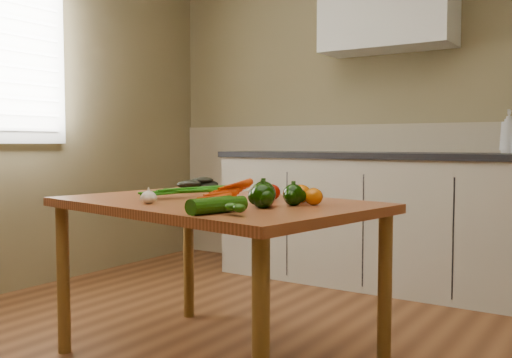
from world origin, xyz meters
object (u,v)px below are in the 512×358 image
(carrot_bunch, at_px, (213,192))
(zucchini_a, at_px, (218,205))
(tomato_a, at_px, (272,192))
(tomato_c, at_px, (314,197))
(pepper_c, at_px, (263,196))
(pepper_b, at_px, (293,195))
(leafy_greens, at_px, (199,181))
(tomato_b, at_px, (301,194))
(pepper_a, at_px, (263,194))
(zucchini_b, at_px, (211,205))
(soap_bottle_a, at_px, (509,131))
(garlic_bulb, at_px, (149,197))
(table, at_px, (214,219))

(carrot_bunch, bearing_deg, zucchini_a, -40.42)
(tomato_a, bearing_deg, zucchini_a, -80.23)
(tomato_c, bearing_deg, pepper_c, -120.05)
(pepper_b, xyz_separation_m, tomato_a, (-0.18, 0.13, -0.01))
(leafy_greens, height_order, pepper_c, leafy_greens)
(tomato_c, bearing_deg, tomato_a, 161.96)
(pepper_c, bearing_deg, tomato_b, 83.54)
(leafy_greens, height_order, pepper_b, leafy_greens)
(pepper_a, relative_size, zucchini_b, 0.49)
(pepper_b, height_order, tomato_a, pepper_b)
(soap_bottle_a, xyz_separation_m, leafy_greens, (-1.22, -1.51, -0.27))
(soap_bottle_a, distance_m, tomato_a, 1.87)
(pepper_b, xyz_separation_m, tomato_b, (-0.02, 0.10, -0.00))
(tomato_b, xyz_separation_m, zucchini_b, (-0.10, -0.47, -0.01))
(soap_bottle_a, xyz_separation_m, garlic_bulb, (-0.98, -2.13, -0.29))
(table, relative_size, carrot_bunch, 5.89)
(soap_bottle_a, bearing_deg, carrot_bunch, 61.55)
(garlic_bulb, xyz_separation_m, pepper_b, (0.52, 0.27, 0.02))
(leafy_greens, relative_size, tomato_b, 2.35)
(pepper_b, bearing_deg, tomato_a, 143.98)
(table, distance_m, leafy_greens, 0.53)
(pepper_b, bearing_deg, carrot_bunch, 179.59)
(zucchini_b, bearing_deg, zucchini_a, 7.76)
(table, relative_size, zucchini_a, 6.45)
(zucchini_b, bearing_deg, pepper_b, 70.70)
(table, height_order, tomato_a, tomato_a)
(carrot_bunch, xyz_separation_m, tomato_b, (0.38, 0.10, 0.00))
(tomato_b, bearing_deg, garlic_bulb, -142.74)
(pepper_b, bearing_deg, zucchini_b, -109.30)
(leafy_greens, bearing_deg, table, -43.99)
(zucchini_a, distance_m, zucchini_b, 0.03)
(zucchini_b, bearing_deg, carrot_bunch, 126.66)
(tomato_a, distance_m, tomato_b, 0.16)
(leafy_greens, xyz_separation_m, zucchini_b, (0.63, -0.71, -0.02))
(pepper_a, distance_m, pepper_c, 0.05)
(pepper_c, distance_m, zucchini_b, 0.24)
(pepper_b, distance_m, zucchini_a, 0.37)
(pepper_a, relative_size, pepper_b, 1.16)
(pepper_a, height_order, zucchini_a, pepper_a)
(pepper_a, xyz_separation_m, tomato_c, (0.14, 0.15, -0.01))
(carrot_bunch, xyz_separation_m, pepper_b, (0.40, -0.00, 0.01))
(zucchini_b, bearing_deg, table, 125.92)
(pepper_a, distance_m, zucchini_b, 0.27)
(soap_bottle_a, relative_size, tomato_a, 3.60)
(pepper_b, bearing_deg, zucchini_a, -105.07)
(soap_bottle_a, distance_m, carrot_bunch, 2.07)
(tomato_c, relative_size, zucchini_b, 0.38)
(table, distance_m, pepper_a, 0.34)
(soap_bottle_a, relative_size, pepper_c, 2.92)
(pepper_a, relative_size, tomato_b, 1.18)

